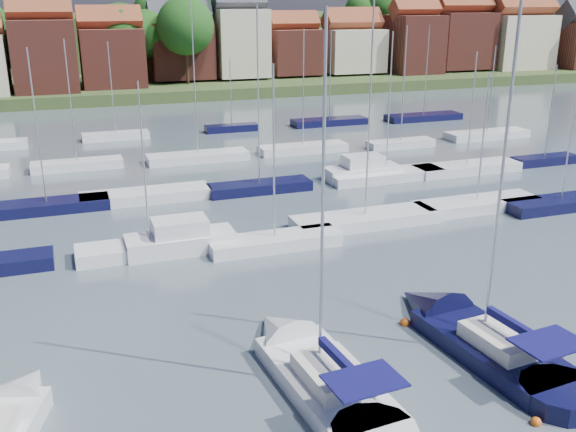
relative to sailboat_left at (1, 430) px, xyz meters
name	(u,v)px	position (x,y,z in m)	size (l,w,h in m)	color
ground	(198,171)	(15.07, 36.41, -0.36)	(260.00, 260.00, 0.00)	#424F5A
sailboat_left	(1,430)	(0.00, 0.00, 0.00)	(5.22, 9.83, 13.03)	silver
sailboat_centre	(309,365)	(12.45, 0.38, -0.02)	(4.24, 12.58, 16.76)	silver
sailboat_navy	(468,334)	(20.67, 0.46, -0.02)	(4.54, 12.86, 17.40)	black
buoy_d	(536,424)	(19.42, -5.95, -0.36)	(0.42, 0.42, 0.42)	#D85914
buoy_e	(405,325)	(18.61, 2.83, -0.36)	(0.49, 0.49, 0.49)	#D85914
marina_field	(230,177)	(16.97, 31.56, 0.07)	(79.62, 41.41, 15.93)	silver
far_shore_town	(121,50)	(17.29, 129.07, 4.24)	(212.46, 90.00, 22.27)	#3A4A25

